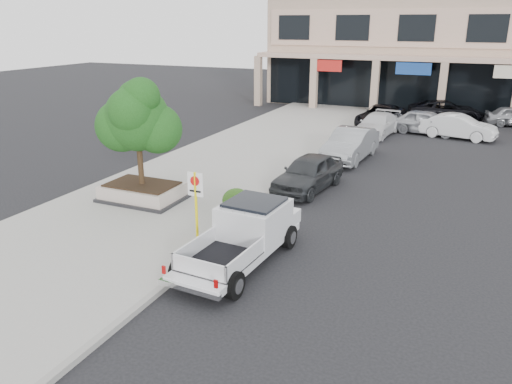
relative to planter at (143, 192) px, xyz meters
The scene contains 15 objects.
ground 6.68m from the planter, 21.39° to the right, with size 120.00×120.00×0.00m, color black.
sidewalk 3.66m from the planter, 78.82° to the left, with size 8.00×52.00×0.15m, color gray.
curb 5.88m from the planter, 37.48° to the left, with size 0.20×52.00×0.15m, color gray.
planter is the anchor object (origin of this frame).
planter_tree 2.95m from the planter, 48.97° to the left, with size 2.90×2.55×4.00m.
no_parking_sign 4.84m from the planter, 32.06° to the right, with size 0.55×0.09×2.30m.
hedge 4.09m from the planter, ahead, with size 1.10×0.99×0.94m, color #1B4213.
pickup_truck 6.69m from the planter, 28.74° to the right, with size 2.01×5.42×1.71m, color silver, non-canonical shape.
curb_car_a 7.02m from the planter, 38.24° to the left, with size 1.78×4.42×1.51m, color #2B2D2F.
curb_car_b 11.66m from the planter, 59.30° to the left, with size 1.73×4.96×1.63m, color gray.
curb_car_c 17.68m from the planter, 69.96° to the left, with size 1.94×4.77×1.38m, color silver.
curb_car_d 20.34m from the planter, 73.57° to the left, with size 2.46×5.34×1.49m, color black.
lot_car_a 20.37m from the planter, 64.06° to the left, with size 1.83×4.54×1.55m, color #AAACB3.
lot_car_b 20.87m from the planter, 58.63° to the left, with size 1.57×4.50×1.48m, color silver.
lot_car_d 25.66m from the planter, 67.82° to the left, with size 2.45×5.32×1.48m, color black.
Camera 1 is at (5.64, -12.97, 6.91)m, focal length 35.00 mm.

